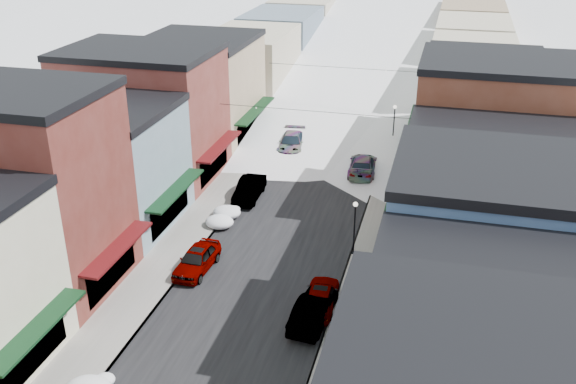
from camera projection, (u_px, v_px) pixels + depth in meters
The scene contains 28 objects.
road at pixel (352, 112), 72.05m from camera, with size 10.00×160.00×0.01m, color black.
sidewalk_left at pixel (295, 107), 73.52m from camera, with size 3.20×160.00×0.15m, color gray.
sidewalk_right at pixel (411, 116), 70.52m from camera, with size 3.20×160.00×0.15m, color gray.
curb_left at pixel (308, 108), 73.17m from camera, with size 0.10×160.00×0.15m, color slate.
curb_right at pixel (397, 115), 70.87m from camera, with size 0.10×160.00×0.15m, color slate.
bldg_l_brick_near at pixel (19, 190), 37.81m from camera, with size 12.30×8.20×12.50m.
bldg_l_grayblue at pixel (102, 165), 45.90m from camera, with size 11.30×9.20×9.00m.
bldg_l_brick_far at pixel (144, 113), 53.62m from camera, with size 13.30×9.20×11.00m.
bldg_l_tan at pixel (200, 89), 62.40m from camera, with size 11.30×11.20×10.00m.
bldg_r_blue at pixel (489, 259), 32.57m from camera, with size 11.30×9.20×10.50m.
bldg_r_cream at pixel (492, 200), 40.68m from camera, with size 12.30×9.20×9.00m.
bldg_r_brick_far at pixel (498, 135), 47.95m from camera, with size 13.30×9.20×11.50m.
bldg_r_tan at pixel (480, 108), 57.39m from camera, with size 11.30×11.20×9.50m.
distant_blocks at pixel (380, 37), 90.60m from camera, with size 34.00×55.00×8.00m.
overhead_cables at pixel (333, 87), 58.46m from camera, with size 16.40×15.04×0.04m.
car_silver_sedan at pixel (197, 259), 41.23m from camera, with size 1.85×4.59×1.57m, color #A8ACB1.
car_dark_hatch at pixel (249, 189), 51.08m from camera, with size 1.69×4.84×1.59m, color black.
car_silver_wagon at pixel (292, 143), 60.67m from camera, with size 2.32×5.70×1.65m, color #9EA2A6.
car_green_sedan at pixel (313, 310), 36.16m from camera, with size 1.68×4.81×1.58m, color black.
car_gray_suv at pixel (321, 296), 37.47m from camera, with size 1.80×4.48×1.53m, color #96979E.
car_black_sedan at pixel (363, 165), 55.59m from camera, with size 2.30×5.67×1.64m, color black.
car_lane_silver at pixel (338, 113), 69.48m from camera, with size 1.58×3.92×1.34m, color #A3A5AB.
car_lane_white at pixel (369, 90), 77.42m from camera, with size 2.57×5.58×1.55m, color white.
trash_can at pixel (345, 341), 33.94m from camera, with size 0.50×0.50×0.84m.
streetlamp_near at pixel (355, 221), 42.19m from camera, with size 0.32×0.32×3.82m.
streetlamp_far at pixel (394, 121), 60.28m from camera, with size 0.35×0.35×4.21m.
snow_pile_mid at pixel (220, 222), 46.80m from camera, with size 2.10×2.49×0.89m.
snow_pile_far at pixel (228, 212), 48.25m from camera, with size 2.10×2.49×0.89m.
Camera 1 is at (10.32, -8.81, 21.99)m, focal length 40.00 mm.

